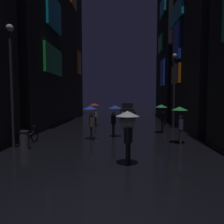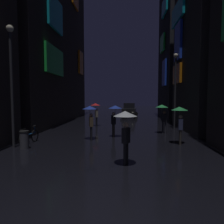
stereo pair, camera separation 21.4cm
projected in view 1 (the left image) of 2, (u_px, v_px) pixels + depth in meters
name	position (u px, v px, depth m)	size (l,w,h in m)	color
ground_plane	(89.00, 222.00, 4.22)	(120.00, 120.00, 0.00)	black
building_left_far	(60.00, 37.00, 26.03)	(4.25, 8.47, 21.08)	#2D2826
building_right_mid	(209.00, 25.00, 15.76)	(4.25, 7.15, 16.75)	#33302D
building_right_far	(178.00, 34.00, 24.69)	(4.25, 7.44, 21.09)	#232328
pedestrian_far_right_red	(95.00, 108.00, 18.33)	(0.90, 0.90, 2.12)	black
pedestrian_foreground_left_blue	(115.00, 112.00, 13.22)	(0.90, 0.90, 2.12)	#38332D
pedestrian_foreground_right_blue	(90.00, 113.00, 12.31)	(0.90, 0.90, 2.12)	black
pedestrian_midstreet_left_clear	(128.00, 123.00, 7.64)	(0.90, 0.90, 2.12)	black
pedestrian_midstreet_centre_green	(180.00, 115.00, 11.22)	(0.90, 0.90, 2.12)	#38332D
pedestrian_near_crossing_green	(162.00, 111.00, 14.67)	(0.90, 0.90, 2.12)	#2D2D38
bicycle_parked_at_storefront	(29.00, 137.00, 11.33)	(0.30, 1.81, 0.96)	black
car_distant	(128.00, 110.00, 27.39)	(2.48, 4.26, 1.92)	black
streetlamp_left_near	(11.00, 73.00, 10.19)	(0.36, 0.36, 6.31)	#2D2D33
streetlamp_right_far	(174.00, 83.00, 16.73)	(0.36, 0.36, 6.29)	#2D2D33
trash_bin	(25.00, 140.00, 10.17)	(0.46, 0.46, 0.93)	#3F3F47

